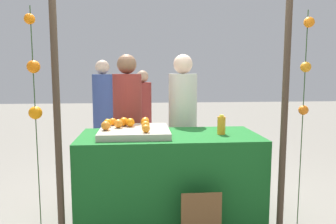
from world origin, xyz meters
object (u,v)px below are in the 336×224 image
(orange_0, at_px, (146,129))
(chalkboard_sign, at_px, (201,221))
(juice_bottle, at_px, (221,125))
(vendor_right, at_px, (183,130))
(stall_counter, at_px, (169,177))
(vendor_left, at_px, (128,131))
(orange_1, at_px, (106,126))

(orange_0, height_order, chalkboard_sign, orange_0)
(juice_bottle, distance_m, chalkboard_sign, 0.94)
(vendor_right, bearing_deg, chalkboard_sign, -90.31)
(stall_counter, relative_size, juice_bottle, 9.12)
(juice_bottle, bearing_deg, orange_0, -166.87)
(stall_counter, bearing_deg, vendor_right, 72.26)
(vendor_left, distance_m, vendor_right, 0.65)
(orange_0, bearing_deg, chalkboard_sign, -39.28)
(stall_counter, bearing_deg, chalkboard_sign, -69.31)
(orange_1, distance_m, vendor_right, 1.12)
(juice_bottle, distance_m, vendor_right, 0.79)
(chalkboard_sign, bearing_deg, orange_0, 140.72)
(orange_0, distance_m, vendor_left, 0.94)
(orange_1, distance_m, juice_bottle, 1.10)
(orange_0, xyz_separation_m, chalkboard_sign, (0.44, -0.36, -0.72))
(juice_bottle, bearing_deg, orange_1, -179.03)
(stall_counter, relative_size, vendor_left, 1.04)
(juice_bottle, distance_m, vendor_left, 1.20)
(stall_counter, height_order, chalkboard_sign, stall_counter)
(stall_counter, distance_m, orange_0, 0.61)
(chalkboard_sign, xyz_separation_m, vendor_left, (-0.64, 1.26, 0.54))
(juice_bottle, height_order, vendor_right, vendor_right)
(orange_0, bearing_deg, vendor_left, 102.31)
(orange_0, height_order, juice_bottle, juice_bottle)
(stall_counter, relative_size, orange_0, 23.37)
(chalkboard_sign, height_order, vendor_left, vendor_left)
(orange_0, bearing_deg, juice_bottle, 13.13)
(orange_0, bearing_deg, stall_counter, 41.53)
(chalkboard_sign, bearing_deg, stall_counter, 110.69)
(vendor_left, bearing_deg, orange_1, -103.15)
(stall_counter, distance_m, chalkboard_sign, 0.63)
(juice_bottle, xyz_separation_m, vendor_right, (-0.28, 0.72, -0.17))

